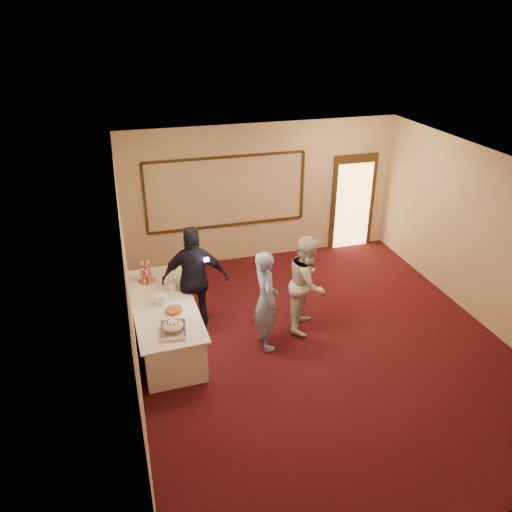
% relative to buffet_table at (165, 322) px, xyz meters
% --- Properties ---
extents(floor, '(7.00, 7.00, 0.00)m').
position_rel_buffet_table_xyz_m(floor, '(2.50, -0.77, -0.39)').
color(floor, '#330B0C').
rests_on(floor, ground).
extents(room_walls, '(6.04, 7.04, 3.02)m').
position_rel_buffet_table_xyz_m(room_walls, '(2.50, -0.77, 1.64)').
color(room_walls, beige).
rests_on(room_walls, floor).
extents(wall_molding, '(3.45, 0.04, 1.55)m').
position_rel_buffet_table_xyz_m(wall_molding, '(1.70, 2.70, 1.21)').
color(wall_molding, '#34210F').
rests_on(wall_molding, room_walls).
extents(doorway, '(1.05, 0.07, 2.20)m').
position_rel_buffet_table_xyz_m(doorway, '(4.65, 2.68, 0.69)').
color(doorway, '#34210F').
rests_on(doorway, floor).
extents(buffet_table, '(1.09, 2.62, 0.77)m').
position_rel_buffet_table_xyz_m(buffet_table, '(0.00, 0.00, 0.00)').
color(buffet_table, white).
rests_on(buffet_table, floor).
extents(pavlova_tray, '(0.41, 0.54, 0.19)m').
position_rel_buffet_table_xyz_m(pavlova_tray, '(0.05, -0.87, 0.46)').
color(pavlova_tray, silver).
rests_on(pavlova_tray, buffet_table).
extents(cupcake_stand, '(0.29, 0.29, 0.43)m').
position_rel_buffet_table_xyz_m(cupcake_stand, '(-0.19, 0.80, 0.54)').
color(cupcake_stand, '#C44747').
rests_on(cupcake_stand, buffet_table).
extents(plate_stack_a, '(0.20, 0.20, 0.17)m').
position_rel_buffet_table_xyz_m(plate_stack_a, '(-0.02, -0.03, 0.47)').
color(plate_stack_a, white).
rests_on(plate_stack_a, buffet_table).
extents(plate_stack_b, '(0.17, 0.17, 0.14)m').
position_rel_buffet_table_xyz_m(plate_stack_b, '(0.21, 0.40, 0.45)').
color(plate_stack_b, white).
rests_on(plate_stack_b, buffet_table).
extents(tart, '(0.31, 0.31, 0.06)m').
position_rel_buffet_table_xyz_m(tart, '(0.13, -0.33, 0.41)').
color(tart, white).
rests_on(tart, buffet_table).
extents(man, '(0.44, 0.65, 1.72)m').
position_rel_buffet_table_xyz_m(man, '(1.59, -0.53, 0.47)').
color(man, '#879CCE').
rests_on(man, floor).
extents(woman, '(0.99, 1.06, 1.73)m').
position_rel_buffet_table_xyz_m(woman, '(2.43, -0.20, 0.48)').
color(woman, silver).
rests_on(woman, floor).
extents(guest, '(1.18, 0.66, 1.91)m').
position_rel_buffet_table_xyz_m(guest, '(0.58, 0.30, 0.57)').
color(guest, black).
rests_on(guest, floor).
extents(camera_flash, '(0.08, 0.06, 0.05)m').
position_rel_buffet_table_xyz_m(camera_flash, '(0.74, 0.01, 1.06)').
color(camera_flash, white).
rests_on(camera_flash, guest).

